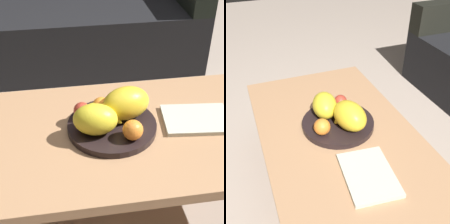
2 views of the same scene
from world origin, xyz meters
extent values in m
plane|color=#A79586|center=(0.00, 0.00, 0.00)|extent=(8.00, 8.00, 0.00)
cube|color=#AC7D56|center=(0.00, 0.00, 0.37)|extent=(1.15, 0.66, 0.04)
cylinder|color=#A9764F|center=(-0.53, -0.29, 0.17)|extent=(0.05, 0.05, 0.35)
cylinder|color=#A68257|center=(-0.53, 0.29, 0.17)|extent=(0.05, 0.05, 0.35)
cylinder|color=black|center=(-0.06, 0.02, 0.40)|extent=(0.32, 0.32, 0.03)
ellipsoid|color=yellow|center=(0.00, 0.05, 0.47)|extent=(0.20, 0.16, 0.12)
ellipsoid|color=yellow|center=(-0.12, -0.02, 0.47)|extent=(0.17, 0.14, 0.11)
sphere|color=orange|center=(-0.09, 0.08, 0.45)|extent=(0.07, 0.07, 0.07)
sphere|color=orange|center=(0.00, -0.08, 0.45)|extent=(0.07, 0.07, 0.07)
sphere|color=#AF3727|center=(-0.16, 0.07, 0.44)|extent=(0.06, 0.06, 0.06)
ellipsoid|color=yellow|center=(-0.07, 0.05, 0.43)|extent=(0.12, 0.14, 0.03)
ellipsoid|color=yellow|center=(-0.06, 0.06, 0.43)|extent=(0.15, 0.10, 0.03)
ellipsoid|color=yellow|center=(-0.07, 0.04, 0.46)|extent=(0.14, 0.11, 0.03)
cube|color=beige|center=(0.26, 0.01, 0.39)|extent=(0.27, 0.21, 0.02)
camera|label=1|loc=(-0.21, -0.98, 1.19)|focal=56.55mm
camera|label=2|loc=(0.89, -0.35, 1.19)|focal=45.63mm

